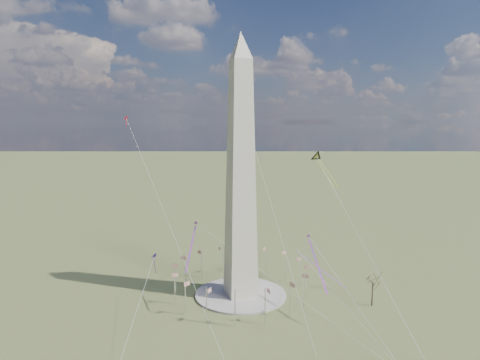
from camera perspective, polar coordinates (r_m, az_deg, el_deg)
name	(u,v)px	position (r m, az deg, el deg)	size (l,w,h in m)	color
ground	(241,295)	(174.98, 0.09, -15.13)	(2000.00, 2000.00, 0.00)	#516231
plaza	(241,294)	(174.82, 0.09, -15.01)	(36.00, 36.00, 0.80)	#ADA59F
washington_monument	(241,175)	(162.48, 0.09, 0.65)	(15.56, 15.56, 100.00)	beige
flagpole_ring	(241,278)	(172.28, 0.09, -12.90)	(54.40, 54.40, 13.00)	white
tree_near	(373,280)	(169.96, 17.30, -12.66)	(7.84, 7.84, 13.71)	#46382B
kite_delta_black	(318,159)	(186.18, 10.35, 2.81)	(6.23, 16.62, 13.73)	black
kite_diamond_purple	(154,258)	(166.66, -11.34, -10.23)	(1.69, 2.71, 8.55)	#3D186D
kite_streamer_left	(314,255)	(159.42, 9.89, -9.85)	(5.10, 22.08, 15.24)	#E02349
kite_streamer_mid	(192,240)	(162.40, -6.36, -7.96)	(9.16, 19.05, 13.90)	#E02349
kite_streamer_right	(314,263)	(183.17, 9.83, -10.90)	(16.96, 15.12, 14.73)	#E02349
kite_small_red	(126,119)	(187.98, -14.95, 7.86)	(1.63, 1.47, 4.48)	red
kite_small_white	(241,103)	(203.58, 0.11, 10.22)	(1.29, 2.02, 4.48)	silver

